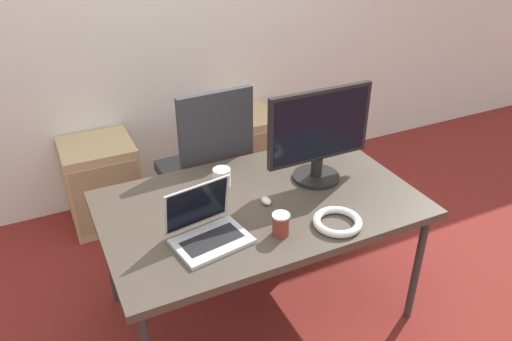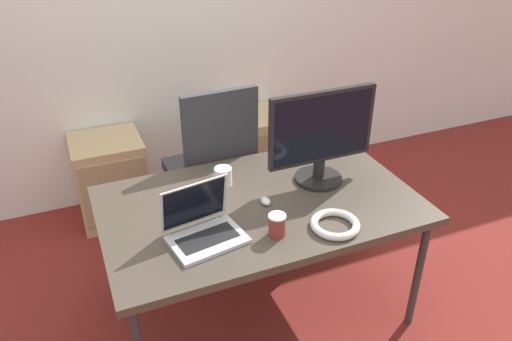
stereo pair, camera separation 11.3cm
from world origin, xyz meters
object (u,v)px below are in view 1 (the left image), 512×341
at_px(monitor, 319,135).
at_px(coffee_cup_white, 222,177).
at_px(cable_coil, 337,222).
at_px(cabinet_right, 245,151).
at_px(cabinet_left, 102,183).
at_px(coffee_cup_brown, 281,224).
at_px(office_chair, 207,184).
at_px(mouse, 266,201).
at_px(laptop_center, 207,229).

height_order(monitor, coffee_cup_white, monitor).
bearing_deg(cable_coil, cabinet_right, 81.16).
relative_size(cabinet_left, cable_coil, 2.63).
bearing_deg(coffee_cup_brown, cabinet_left, 110.36).
relative_size(cabinet_right, monitor, 1.04).
distance_m(office_chair, cable_coil, 1.12).
relative_size(office_chair, mouse, 16.49).
bearing_deg(monitor, cabinet_left, 129.55).
height_order(office_chair, mouse, office_chair).
height_order(cabinet_left, cabinet_right, same).
xyz_separation_m(office_chair, mouse, (0.03, -0.75, 0.31)).
bearing_deg(cable_coil, mouse, 125.73).
bearing_deg(mouse, coffee_cup_white, 117.58).
bearing_deg(cabinet_left, coffee_cup_brown, -69.64).
height_order(cabinet_right, cable_coil, cable_coil).
bearing_deg(office_chair, coffee_cup_brown, -91.03).
bearing_deg(cabinet_right, office_chair, -134.59).
bearing_deg(coffee_cup_white, mouse, -62.42).
bearing_deg(office_chair, mouse, -87.43).
relative_size(cabinet_left, monitor, 1.04).
bearing_deg(cabinet_left, coffee_cup_white, -64.54).
xyz_separation_m(office_chair, coffee_cup_white, (-0.09, -0.51, 0.34)).
height_order(office_chair, cable_coil, office_chair).
bearing_deg(cable_coil, laptop_center, 163.69).
distance_m(cabinet_right, coffee_cup_white, 1.24).
distance_m(office_chair, coffee_cup_brown, 1.06).
xyz_separation_m(coffee_cup_white, cable_coil, (0.34, -0.54, -0.03)).
relative_size(coffee_cup_white, coffee_cup_brown, 0.92).
height_order(cabinet_left, laptop_center, laptop_center).
height_order(coffee_cup_white, cable_coil, coffee_cup_white).
relative_size(cabinet_left, coffee_cup_brown, 5.62).
relative_size(cabinet_left, mouse, 8.96).
bearing_deg(cabinet_right, monitor, -95.40).
distance_m(laptop_center, monitor, 0.76).
xyz_separation_m(office_chair, cable_coil, (0.25, -1.05, 0.31)).
bearing_deg(laptop_center, cable_coil, -16.31).
xyz_separation_m(laptop_center, mouse, (0.35, 0.13, -0.03)).
bearing_deg(coffee_cup_brown, mouse, 77.97).
distance_m(cabinet_left, laptop_center, 1.47).
bearing_deg(laptop_center, office_chair, 70.20).
bearing_deg(mouse, monitor, 16.16).
relative_size(cabinet_right, coffee_cup_brown, 5.62).
height_order(mouse, coffee_cup_white, coffee_cup_white).
height_order(cabinet_right, coffee_cup_white, coffee_cup_white).
relative_size(cabinet_left, coffee_cup_white, 6.12).
xyz_separation_m(coffee_cup_white, coffee_cup_brown, (0.08, -0.49, 0.00)).
xyz_separation_m(cabinet_left, mouse, (0.60, -1.25, 0.43)).
relative_size(laptop_center, coffee_cup_brown, 3.34).
relative_size(office_chair, laptop_center, 3.09).
relative_size(coffee_cup_brown, cable_coil, 0.47).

